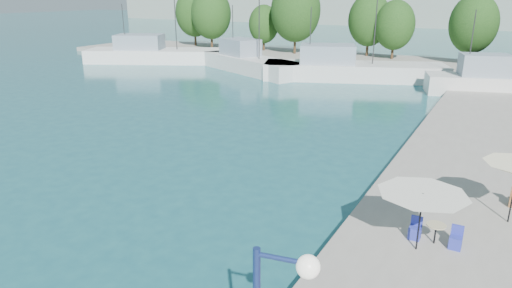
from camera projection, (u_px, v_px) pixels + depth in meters
The scene contains 14 objects.
quay_far at pixel (353, 62), 61.93m from camera, with size 90.00×16.00×0.60m, color gray.
trawler_01 at pixel (159, 55), 63.44m from camera, with size 20.91×13.84×10.20m.
trawler_02 at pixel (249, 63), 55.96m from camera, with size 16.55×10.83×10.20m.
trawler_03 at pixel (349, 70), 50.85m from camera, with size 20.32×11.95×10.20m.
trawler_04 at pixel (502, 84), 43.04m from camera, with size 14.75×7.74×10.20m.
tree_01 at pixel (194, 13), 76.68m from camera, with size 6.35×6.35×9.40m.
tree_02 at pixel (211, 14), 72.65m from camera, with size 6.37×6.37×9.43m.
tree_03 at pixel (264, 24), 70.73m from camera, with size 4.69×4.69×6.95m.
tree_04 at pixel (296, 11), 66.20m from camera, with size 7.23×7.23×10.70m.
tree_05 at pixel (369, 20), 64.04m from camera, with size 5.88×5.88×8.70m.
tree_06 at pixel (395, 25), 61.13m from camera, with size 5.28×5.28×7.81m.
tree_07 at pixel (474, 24), 56.47m from camera, with size 5.84×5.84×8.65m.
umbrella_white at pixel (422, 200), 15.61m from camera, with size 3.11×3.11×2.17m.
cafe_table_02 at pixel (435, 236), 16.50m from camera, with size 1.82×0.70×0.76m.
Camera 1 is at (10.85, 6.18, 9.27)m, focal length 32.00 mm.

